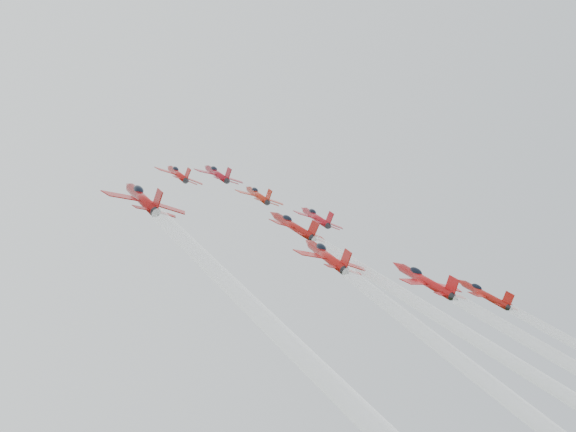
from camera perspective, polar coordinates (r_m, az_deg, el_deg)
jet_lead at (r=147.07m, az=-5.09°, el=3.03°), size 9.74×11.78×9.54m
jet_row2_left at (r=128.29m, az=-7.87°, el=3.01°), size 8.34×10.09×8.17m
jet_row2_center at (r=137.30m, az=-2.19°, el=1.52°), size 9.10×11.01×8.91m
jet_row2_right at (r=136.18m, az=1.98°, el=-0.06°), size 9.61×11.63×9.41m
jet_center at (r=79.92m, az=15.32°, el=-10.44°), size 9.73×83.36×67.61m
jet_rear_farleft at (r=52.15m, az=4.80°, el=-13.18°), size 10.41×89.19×72.34m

